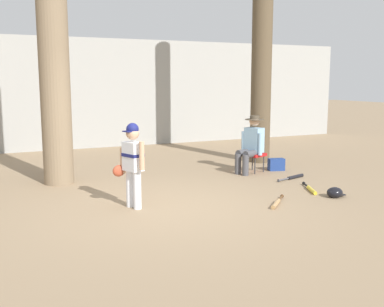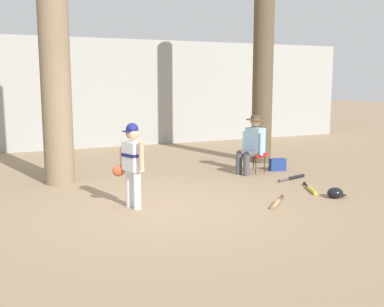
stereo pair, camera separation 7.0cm
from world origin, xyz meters
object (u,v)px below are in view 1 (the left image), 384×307
at_px(handbag_beside_stool, 276,164).
at_px(batting_helmet_black, 335,193).
at_px(folding_stool, 254,155).
at_px(tree_near_player, 54,73).
at_px(bat_yellow_trainer, 311,189).
at_px(bat_black_composite, 294,177).
at_px(tree_behind_spectator, 262,52).
at_px(bat_wood_tan, 277,203).
at_px(seated_spectator, 251,143).
at_px(young_ballplayer, 132,160).

height_order(handbag_beside_stool, batting_helmet_black, handbag_beside_stool).
relative_size(folding_stool, handbag_beside_stool, 1.51).
height_order(tree_near_player, folding_stool, tree_near_player).
relative_size(bat_yellow_trainer, bat_black_composite, 0.98).
xyz_separation_m(tree_behind_spectator, bat_black_composite, (-0.46, -1.95, -2.55)).
distance_m(tree_near_player, bat_wood_tan, 4.63).
height_order(tree_near_player, seated_spectator, tree_near_player).
distance_m(handbag_beside_stool, bat_wood_tan, 2.87).
xyz_separation_m(young_ballplayer, batting_helmet_black, (3.25, -0.81, -0.66)).
height_order(tree_near_player, young_ballplayer, tree_near_player).
bearing_deg(young_ballplayer, bat_wood_tan, -20.91).
bearing_deg(bat_wood_tan, batting_helmet_black, -0.44).
distance_m(folding_stool, seated_spectator, 0.29).
height_order(folding_stool, bat_wood_tan, folding_stool).
bearing_deg(seated_spectator, bat_yellow_trainer, -87.29).
distance_m(tree_behind_spectator, folding_stool, 2.58).
bearing_deg(handbag_beside_stool, batting_helmet_black, -101.46).
relative_size(folding_stool, bat_black_composite, 0.66).
xyz_separation_m(handbag_beside_stool, bat_yellow_trainer, (-0.56, -1.84, -0.10)).
bearing_deg(handbag_beside_stool, tree_near_player, 171.37).
distance_m(handbag_beside_stool, bat_black_composite, 0.89).
relative_size(seated_spectator, bat_black_composite, 1.55).
bearing_deg(tree_behind_spectator, bat_black_composite, -103.37).
height_order(young_ballplayer, bat_yellow_trainer, young_ballplayer).
distance_m(tree_near_player, handbag_beside_stool, 4.93).
bearing_deg(bat_yellow_trainer, bat_wood_tan, -154.64).
bearing_deg(tree_near_player, young_ballplayer, -71.51).
distance_m(handbag_beside_stool, batting_helmet_black, 2.41).
bearing_deg(tree_behind_spectator, bat_wood_tan, -119.09).
bearing_deg(seated_spectator, bat_black_composite, -62.79).
bearing_deg(handbag_beside_stool, tree_behind_spectator, 75.96).
bearing_deg(folding_stool, seated_spectator, -160.10).
distance_m(folding_stool, bat_yellow_trainer, 1.91).
bearing_deg(handbag_beside_stool, seated_spectator, 179.10).
bearing_deg(seated_spectator, handbag_beside_stool, -0.90).
bearing_deg(seated_spectator, young_ballplayer, -153.14).
relative_size(seated_spectator, bat_yellow_trainer, 1.59).
distance_m(seated_spectator, bat_black_composite, 1.16).
height_order(young_ballplayer, batting_helmet_black, young_ballplayer).
height_order(handbag_beside_stool, bat_yellow_trainer, handbag_beside_stool).
relative_size(tree_behind_spectator, young_ballplayer, 4.53).
bearing_deg(handbag_beside_stool, folding_stool, 175.47).
xyz_separation_m(handbag_beside_stool, bat_black_composite, (-0.19, -0.87, -0.10)).
relative_size(young_ballplayer, bat_black_composite, 1.69).
relative_size(tree_near_player, tree_behind_spectator, 0.84).
relative_size(bat_yellow_trainer, bat_wood_tan, 1.29).
distance_m(young_ballplayer, folding_stool, 3.58).
bearing_deg(young_ballplayer, seated_spectator, 26.86).
xyz_separation_m(tree_near_player, bat_yellow_trainer, (3.92, -2.52, -2.04)).
xyz_separation_m(tree_near_player, tree_behind_spectator, (4.75, 0.40, 0.51)).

